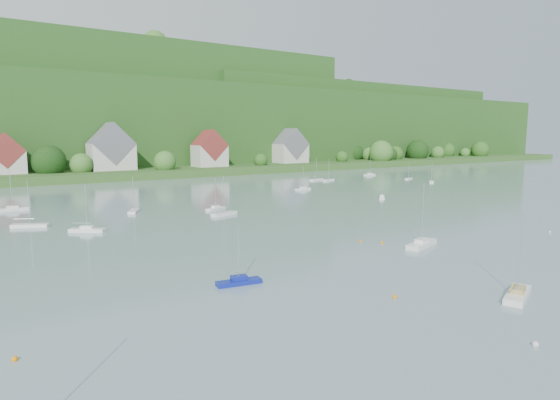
% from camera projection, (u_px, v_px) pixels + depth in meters
% --- Properties ---
extents(far_shore_strip, '(600.00, 60.00, 3.00)m').
position_uv_depth(far_shore_strip, '(91.00, 172.00, 188.96)').
color(far_shore_strip, '#2B5921').
rests_on(far_shore_strip, ground).
extents(forested_ridge, '(620.00, 181.22, 69.89)m').
position_uv_depth(forested_ridge, '(58.00, 122.00, 242.49)').
color(forested_ridge, '#194014').
rests_on(forested_ridge, ground).
extents(village_building_1, '(12.00, 9.36, 14.00)m').
position_uv_depth(village_building_1, '(5.00, 157.00, 162.25)').
color(village_building_1, beige).
rests_on(village_building_1, far_shore_strip).
extents(village_building_2, '(16.00, 11.44, 18.00)m').
position_uv_depth(village_building_2, '(111.00, 151.00, 180.75)').
color(village_building_2, beige).
rests_on(village_building_2, far_shore_strip).
extents(village_building_3, '(13.00, 10.40, 15.50)m').
position_uv_depth(village_building_3, '(209.00, 151.00, 201.53)').
color(village_building_3, beige).
rests_on(village_building_3, far_shore_strip).
extents(village_building_4, '(15.00, 10.40, 16.50)m').
position_uv_depth(village_building_4, '(291.00, 149.00, 229.89)').
color(village_building_4, beige).
rests_on(village_building_4, far_shore_strip).
extents(near_sailboat_1, '(5.10, 2.16, 6.67)m').
position_uv_depth(near_sailboat_1, '(239.00, 281.00, 51.49)').
color(near_sailboat_1, navy).
rests_on(near_sailboat_1, ground).
extents(near_sailboat_2, '(6.37, 3.88, 8.33)m').
position_uv_depth(near_sailboat_2, '(518.00, 294.00, 47.22)').
color(near_sailboat_2, white).
rests_on(near_sailboat_2, ground).
extents(near_sailboat_3, '(7.15, 3.90, 9.30)m').
position_uv_depth(near_sailboat_3, '(422.00, 243.00, 69.08)').
color(near_sailboat_3, white).
rests_on(near_sailboat_3, ground).
extents(mooring_buoy_0, '(0.43, 0.43, 0.43)m').
position_uv_depth(mooring_buoy_0, '(395.00, 298.00, 47.27)').
color(mooring_buoy_0, '#FE8700').
rests_on(mooring_buoy_0, ground).
extents(mooring_buoy_1, '(0.50, 0.50, 0.50)m').
position_uv_depth(mooring_buoy_1, '(535.00, 346.00, 36.43)').
color(mooring_buoy_1, silver).
rests_on(mooring_buoy_1, ground).
extents(mooring_buoy_2, '(0.40, 0.40, 0.40)m').
position_uv_depth(mooring_buoy_2, '(361.00, 242.00, 72.27)').
color(mooring_buoy_2, '#FE8700').
rests_on(mooring_buoy_2, ground).
extents(mooring_buoy_3, '(0.48, 0.48, 0.48)m').
position_uv_depth(mooring_buoy_3, '(382.00, 244.00, 71.09)').
color(mooring_buoy_3, '#FE8700').
rests_on(mooring_buoy_3, ground).
extents(mooring_buoy_4, '(0.41, 0.41, 0.41)m').
position_uv_depth(mooring_buoy_4, '(550.00, 233.00, 78.95)').
color(mooring_buoy_4, silver).
rests_on(mooring_buoy_4, ground).
extents(mooring_buoy_5, '(0.43, 0.43, 0.43)m').
position_uv_depth(mooring_buoy_5, '(15.00, 361.00, 34.07)').
color(mooring_buoy_5, '#FE8700').
rests_on(mooring_buoy_5, ground).
extents(far_sailboat_cluster, '(185.24, 62.03, 8.71)m').
position_uv_depth(far_sailboat_cluster, '(183.00, 198.00, 120.78)').
color(far_sailboat_cluster, white).
rests_on(far_sailboat_cluster, ground).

